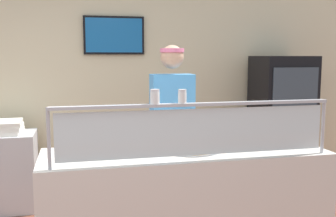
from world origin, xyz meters
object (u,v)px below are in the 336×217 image
worker_figure (173,128)px  drink_fridge (282,122)px  pizza_box_stack (1,127)px  pepper_flake_shaker (182,97)px  pizza_server (197,145)px  pizza_tray (191,147)px  parmesan_shaker (155,98)px

worker_figure → drink_fridge: worker_figure is taller
worker_figure → pizza_box_stack: bearing=147.7°
pepper_flake_shaker → worker_figure: size_ratio=0.05×
pizza_server → worker_figure: 0.63m
pizza_box_stack → pizza_tray: bearing=-45.3°
pizza_box_stack → drink_fridge: bearing=0.7°
pepper_flake_shaker → parmesan_shaker: bearing=180.0°
pizza_tray → pizza_box_stack: 2.32m
parmesan_shaker → worker_figure: bearing=69.4°
pizza_tray → drink_fridge: 2.41m
pizza_server → parmesan_shaker: size_ratio=2.86×
pepper_flake_shaker → pizza_box_stack: size_ratio=0.21×
pepper_flake_shaker → pizza_box_stack: 2.51m
drink_fridge → pizza_box_stack: size_ratio=3.75×
parmesan_shaker → worker_figure: (0.35, 0.93, -0.39)m
pizza_server → drink_fridge: drink_fridge is taller
parmesan_shaker → pizza_server: bearing=37.7°
pizza_box_stack → pizza_server: bearing=-44.8°
pizza_server → worker_figure: (-0.04, 0.63, 0.02)m
worker_figure → pizza_tray: bearing=-90.7°
pizza_tray → pizza_box_stack: (-1.64, 1.65, -0.07)m
pepper_flake_shaker → pizza_server: bearing=56.0°
pepper_flake_shaker → drink_fridge: drink_fridge is taller
pizza_server → parmesan_shaker: (-0.39, -0.30, 0.40)m
pizza_tray → pizza_box_stack: bearing=134.7°
pizza_tray → pizza_server: 0.05m
pepper_flake_shaker → drink_fridge: bearing=47.2°
pizza_tray → pizza_server: size_ratio=1.73×
parmesan_shaker → pepper_flake_shaker: parmesan_shaker is taller
pizza_tray → pizza_box_stack: pizza_tray is taller
parmesan_shaker → pizza_box_stack: 2.41m
worker_figure → pizza_box_stack: 1.95m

